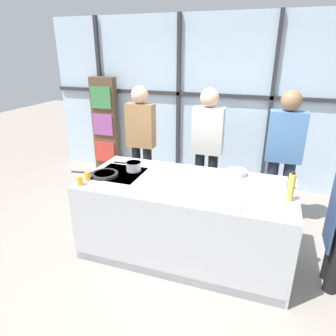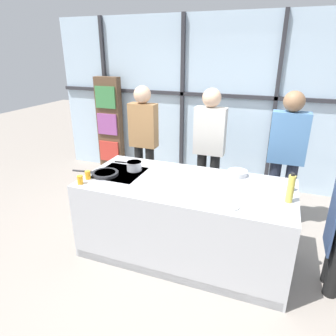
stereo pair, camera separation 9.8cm
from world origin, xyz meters
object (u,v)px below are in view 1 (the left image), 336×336
saucepan (133,166)px  white_plate (229,204)px  spectator_center_right (284,151)px  frying_pan (104,174)px  spectator_far_left (141,137)px  oil_bottle (291,187)px  juice_glass_far (87,176)px  juice_glass_near (80,181)px  mixing_bowl (237,172)px  pepper_grinder (290,182)px  spectator_center_left (207,144)px

saucepan → white_plate: size_ratio=1.42×
spectator_center_right → frying_pan: 2.28m
saucepan → spectator_far_left: bearing=108.4°
oil_bottle → juice_glass_far: size_ratio=3.12×
oil_bottle → juice_glass_near: bearing=-170.2°
mixing_bowl → juice_glass_far: bearing=-155.8°
saucepan → mixing_bowl: size_ratio=1.49×
oil_bottle → juice_glass_near: size_ratio=3.12×
spectator_center_right → white_plate: (-0.48, -1.42, -0.12)m
white_plate → juice_glass_far: size_ratio=2.52×
spectator_far_left → oil_bottle: 2.34m
spectator_far_left → spectator_center_right: 2.00m
spectator_center_right → pepper_grinder: (0.06, -0.88, -0.05)m
juice_glass_near → spectator_far_left: bearing=88.2°
oil_bottle → juice_glass_far: 2.11m
spectator_center_right → pepper_grinder: size_ratio=10.07×
spectator_center_left → oil_bottle: 1.55m
spectator_center_right → oil_bottle: spectator_center_right is taller
mixing_bowl → oil_bottle: (0.55, -0.47, 0.11)m
saucepan → juice_glass_near: size_ratio=3.59×
saucepan → oil_bottle: 1.75m
white_plate → oil_bottle: bearing=28.0°
spectator_far_left → frying_pan: bearing=92.8°
saucepan → mixing_bowl: 1.21m
frying_pan → pepper_grinder: (2.00, 0.31, 0.06)m
spectator_center_left → juice_glass_far: size_ratio=18.93×
frying_pan → juice_glass_near: juice_glass_near is taller
saucepan → white_plate: (1.20, -0.48, -0.05)m
frying_pan → saucepan: (0.26, 0.25, 0.04)m
spectator_center_left → white_plate: bearing=109.9°
spectator_center_left → frying_pan: size_ratio=3.24×
frying_pan → juice_glass_near: (-0.11, -0.31, 0.03)m
juice_glass_far → spectator_center_left: bearing=52.4°
spectator_far_left → white_plate: (1.52, -1.42, -0.13)m
spectator_far_left → juice_glass_far: size_ratio=18.84×
juice_glass_near → juice_glass_far: same height
spectator_center_right → white_plate: bearing=71.2°
saucepan → spectator_center_left: bearing=54.1°
spectator_center_left → spectator_center_right: size_ratio=0.99×
pepper_grinder → juice_glass_near: bearing=-163.6°
spectator_far_left → juice_glass_far: bearing=88.0°
white_plate → mixing_bowl: bearing=91.8°
spectator_center_right → oil_bottle: 1.14m
spectator_center_right → pepper_grinder: bearing=93.7°
frying_pan → white_plate: frying_pan is taller
juice_glass_near → juice_glass_far: bearing=90.0°
saucepan → pepper_grinder: size_ratio=1.90×
pepper_grinder → juice_glass_near: (-2.10, -0.62, -0.03)m
white_plate → spectator_center_right: bearing=71.2°
spectator_far_left → white_plate: 2.08m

